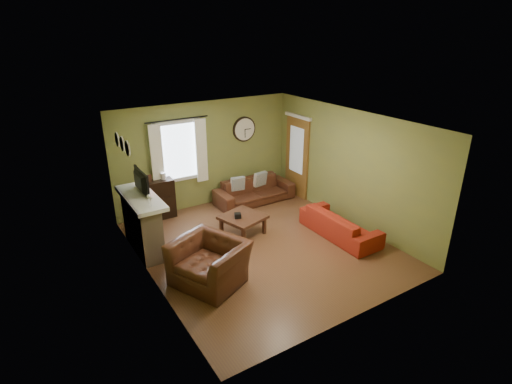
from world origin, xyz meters
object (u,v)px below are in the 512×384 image
sofa_brown (254,191)px  sofa_red (340,224)px  coffee_table (243,225)px  armchair (209,262)px  bookshelf (157,200)px

sofa_brown → sofa_red: bearing=-76.9°
sofa_brown → sofa_red: 2.61m
coffee_table → armchair: bearing=-138.8°
bookshelf → armchair: size_ratio=0.78×
bookshelf → sofa_brown: size_ratio=0.46×
sofa_brown → coffee_table: bearing=-129.8°
sofa_brown → armchair: bearing=-134.4°
armchair → coffee_table: 1.85m
bookshelf → sofa_red: 4.21m
armchair → bookshelf: bearing=153.4°
bookshelf → coffee_table: (1.29, -1.75, -0.25)m
sofa_red → armchair: (-3.13, -0.05, 0.11)m
armchair → sofa_brown: bearing=110.9°
bookshelf → coffee_table: bearing=-53.6°
bookshelf → sofa_red: bearing=-43.8°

